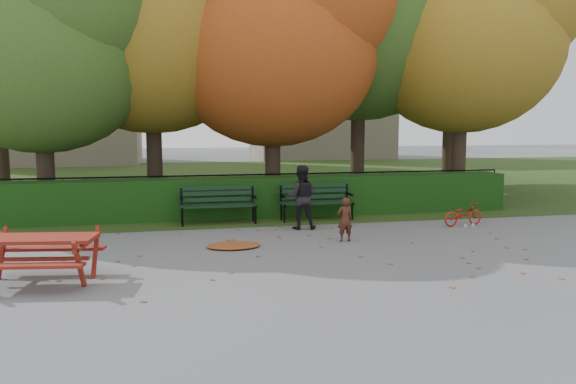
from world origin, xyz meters
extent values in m
plane|color=slate|center=(0.00, 0.00, 0.00)|extent=(90.00, 90.00, 0.00)
plane|color=#213916|center=(0.00, 14.00, 0.01)|extent=(90.00, 90.00, 0.00)
cube|color=#BEAF92|center=(-9.00, 26.00, 7.50)|extent=(10.00, 7.00, 15.00)
cube|color=#BEAF92|center=(8.00, 28.00, 6.00)|extent=(9.00, 6.00, 12.00)
cube|color=black|center=(0.00, 4.50, 0.50)|extent=(13.00, 0.90, 1.00)
cube|color=black|center=(0.00, 5.30, 0.08)|extent=(14.00, 0.04, 0.04)
cube|color=black|center=(0.00, 5.30, 1.00)|extent=(14.00, 0.04, 0.04)
cylinder|color=black|center=(-3.00, 5.30, 0.50)|extent=(0.03, 0.03, 1.00)
cylinder|color=black|center=(0.00, 5.30, 0.50)|extent=(0.03, 0.03, 1.00)
cylinder|color=black|center=(3.00, 5.30, 0.50)|extent=(0.03, 0.03, 1.00)
cylinder|color=black|center=(6.50, 5.30, 0.50)|extent=(0.03, 0.03, 1.00)
cylinder|color=black|center=(-5.50, 5.80, 1.31)|extent=(0.44, 0.44, 2.62)
ellipsoid|color=#2E5018|center=(-5.50, 5.80, 4.12)|extent=(5.60, 5.60, 5.04)
cylinder|color=black|center=(-2.80, 7.00, 1.57)|extent=(0.44, 0.44, 3.15)
ellipsoid|color=brown|center=(-2.80, 7.00, 4.95)|extent=(6.40, 6.40, 5.76)
cylinder|color=black|center=(0.50, 6.20, 1.40)|extent=(0.44, 0.44, 2.80)
ellipsoid|color=#96340C|center=(0.50, 6.20, 4.40)|extent=(6.00, 6.00, 5.40)
cylinder|color=black|center=(3.50, 7.50, 1.75)|extent=(0.44, 0.44, 3.50)
ellipsoid|color=#2E5018|center=(3.50, 7.50, 5.50)|extent=(6.80, 6.80, 6.12)
cylinder|color=black|center=(6.20, 6.00, 1.49)|extent=(0.44, 0.44, 2.97)
ellipsoid|color=brown|center=(6.20, 6.00, 4.68)|extent=(5.80, 5.80, 5.22)
cylinder|color=black|center=(-7.50, 9.50, 1.66)|extent=(0.44, 0.44, 3.32)
cylinder|color=black|center=(8.00, 10.00, 1.57)|extent=(0.44, 0.44, 3.15)
ellipsoid|color=#2E5018|center=(8.00, 10.00, 4.95)|extent=(6.00, 6.00, 5.40)
sphere|color=#2E5018|center=(9.05, 9.25, 6.30)|extent=(4.50, 4.50, 4.50)
cube|color=black|center=(-1.30, 3.42, 0.44)|extent=(1.80, 0.12, 0.04)
cube|color=black|center=(-1.30, 3.60, 0.44)|extent=(1.80, 0.12, 0.04)
cube|color=black|center=(-1.30, 3.78, 0.44)|extent=(1.80, 0.12, 0.04)
cube|color=black|center=(-1.30, 3.87, 0.55)|extent=(1.80, 0.05, 0.10)
cube|color=black|center=(-1.30, 3.87, 0.70)|extent=(1.80, 0.05, 0.10)
cube|color=black|center=(-1.30, 3.87, 0.83)|extent=(1.80, 0.05, 0.10)
cube|color=black|center=(-2.15, 3.60, 0.42)|extent=(0.05, 0.55, 0.06)
cube|color=black|center=(-2.15, 3.87, 0.65)|extent=(0.05, 0.05, 0.41)
cylinder|color=black|center=(-2.15, 3.42, 0.22)|extent=(0.05, 0.05, 0.44)
cylinder|color=black|center=(-2.15, 3.78, 0.22)|extent=(0.05, 0.05, 0.44)
cube|color=black|center=(-2.15, 3.62, 0.62)|extent=(0.05, 0.45, 0.04)
cube|color=black|center=(-0.45, 3.60, 0.42)|extent=(0.05, 0.55, 0.06)
cube|color=black|center=(-0.45, 3.87, 0.65)|extent=(0.05, 0.05, 0.41)
cylinder|color=black|center=(-0.45, 3.42, 0.22)|extent=(0.05, 0.05, 0.44)
cylinder|color=black|center=(-0.45, 3.78, 0.22)|extent=(0.05, 0.05, 0.44)
cube|color=black|center=(-0.45, 3.62, 0.62)|extent=(0.05, 0.45, 0.04)
cube|color=black|center=(1.10, 3.42, 0.44)|extent=(1.80, 0.12, 0.04)
cube|color=black|center=(1.10, 3.60, 0.44)|extent=(1.80, 0.12, 0.04)
cube|color=black|center=(1.10, 3.78, 0.44)|extent=(1.80, 0.12, 0.04)
cube|color=black|center=(1.10, 3.87, 0.55)|extent=(1.80, 0.05, 0.10)
cube|color=black|center=(1.10, 3.87, 0.70)|extent=(1.80, 0.05, 0.10)
cube|color=black|center=(1.10, 3.87, 0.83)|extent=(1.80, 0.05, 0.10)
cube|color=black|center=(0.25, 3.60, 0.42)|extent=(0.05, 0.55, 0.06)
cube|color=black|center=(0.25, 3.87, 0.65)|extent=(0.05, 0.05, 0.41)
cylinder|color=black|center=(0.25, 3.42, 0.22)|extent=(0.05, 0.05, 0.44)
cylinder|color=black|center=(0.25, 3.78, 0.22)|extent=(0.05, 0.05, 0.44)
cube|color=black|center=(0.25, 3.62, 0.62)|extent=(0.05, 0.45, 0.04)
cube|color=black|center=(1.95, 3.60, 0.42)|extent=(0.05, 0.55, 0.06)
cube|color=black|center=(1.95, 3.87, 0.65)|extent=(0.05, 0.05, 0.41)
cylinder|color=black|center=(1.95, 3.42, 0.22)|extent=(0.05, 0.05, 0.44)
cylinder|color=black|center=(1.95, 3.78, 0.22)|extent=(0.05, 0.05, 0.44)
cube|color=black|center=(1.95, 3.62, 0.62)|extent=(0.05, 0.45, 0.04)
cube|color=maroon|center=(-4.37, -0.77, 0.67)|extent=(1.73, 0.93, 0.05)
cube|color=maroon|center=(-4.45, -1.31, 0.40)|extent=(1.66, 0.48, 0.05)
cube|color=maroon|center=(-4.29, -0.23, 0.40)|extent=(1.66, 0.48, 0.05)
cube|color=maroon|center=(-5.01, -0.26, 0.36)|extent=(0.13, 0.47, 0.80)
cube|color=maroon|center=(-3.73, -1.29, 0.36)|extent=(0.13, 0.47, 0.80)
cube|color=maroon|center=(-3.60, -0.47, 0.36)|extent=(0.13, 0.47, 0.80)
cube|color=maroon|center=(-3.67, -0.88, 0.60)|extent=(0.24, 1.22, 0.05)
cube|color=maroon|center=(-4.37, -0.77, 0.36)|extent=(1.45, 0.28, 0.05)
ellipsoid|color=brown|center=(-1.26, 1.03, 0.04)|extent=(1.09, 0.80, 0.07)
imported|color=#462116|center=(1.00, 1.10, 0.44)|extent=(0.34, 0.23, 0.89)
imported|color=black|center=(0.46, 2.60, 0.72)|extent=(0.79, 0.67, 1.44)
imported|color=#B41810|center=(4.22, 2.16, 0.27)|extent=(1.10, 0.56, 0.55)
camera|label=1|loc=(-2.50, -9.52, 2.37)|focal=35.00mm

